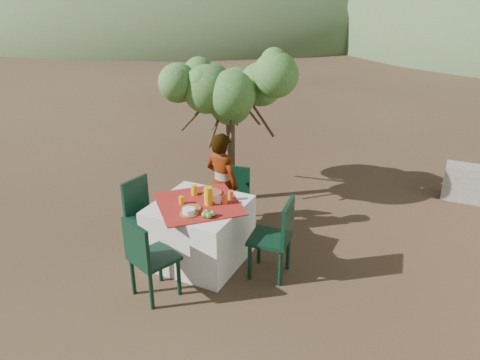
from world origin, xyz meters
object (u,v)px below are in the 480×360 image
object	(u,v)px
person	(222,184)
shrub_tree	(236,97)
table	(200,232)
chair_far	(234,194)
chair_near	(147,256)
juice_pitcher	(208,196)
chair_right	(277,235)
chair_left	(143,210)

from	to	relation	value
person	shrub_tree	size ratio (longest dim) A/B	0.69
table	shrub_tree	world-z (taller)	shrub_tree
chair_far	chair_near	world-z (taller)	chair_near
shrub_tree	person	bearing A→B (deg)	-74.13
chair_near	juice_pitcher	world-z (taller)	juice_pitcher
table	shrub_tree	xyz separation A→B (m)	(-0.36, 1.73, 1.23)
chair_right	person	world-z (taller)	person
table	chair_left	world-z (taller)	chair_left
table	shrub_tree	bearing A→B (deg)	101.71
table	chair_right	xyz separation A→B (m)	(0.96, 0.08, 0.15)
person	shrub_tree	distance (m)	1.38
shrub_tree	juice_pitcher	size ratio (longest dim) A/B	9.30
table	chair_left	xyz separation A→B (m)	(-0.81, -0.02, 0.12)
chair_far	chair_right	distance (m)	1.36
juice_pitcher	table	bearing A→B (deg)	-168.54
person	juice_pitcher	bearing A→B (deg)	118.82
table	chair_near	world-z (taller)	chair_near
chair_right	chair_far	bearing A→B (deg)	-139.48
chair_far	shrub_tree	distance (m)	1.40
chair_far	juice_pitcher	size ratio (longest dim) A/B	3.76
shrub_tree	table	bearing A→B (deg)	-78.29
table	chair_left	size ratio (longest dim) A/B	1.44
chair_far	chair_near	bearing A→B (deg)	-100.87
chair_far	juice_pitcher	world-z (taller)	juice_pitcher
chair_left	chair_right	distance (m)	1.77
chair_near	person	xyz separation A→B (m)	(0.03, 1.62, 0.17)
chair_right	shrub_tree	distance (m)	2.37
person	juice_pitcher	size ratio (longest dim) A/B	6.38
chair_left	juice_pitcher	size ratio (longest dim) A/B	4.12
chair_far	person	bearing A→B (deg)	-107.50
chair_left	chair_right	world-z (taller)	chair_right
chair_near	shrub_tree	size ratio (longest dim) A/B	0.46
chair_right	juice_pitcher	bearing A→B (deg)	-92.73
chair_near	chair_left	world-z (taller)	chair_near
chair_near	chair_right	distance (m)	1.44
table	juice_pitcher	size ratio (longest dim) A/B	5.96
chair_near	chair_left	bearing A→B (deg)	-30.51
juice_pitcher	chair_far	bearing A→B (deg)	99.00
person	chair_near	bearing A→B (deg)	102.21
chair_right	shrub_tree	xyz separation A→B (m)	(-1.32, 1.65, 1.07)
chair_left	person	world-z (taller)	person
juice_pitcher	person	bearing A→B (deg)	105.54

